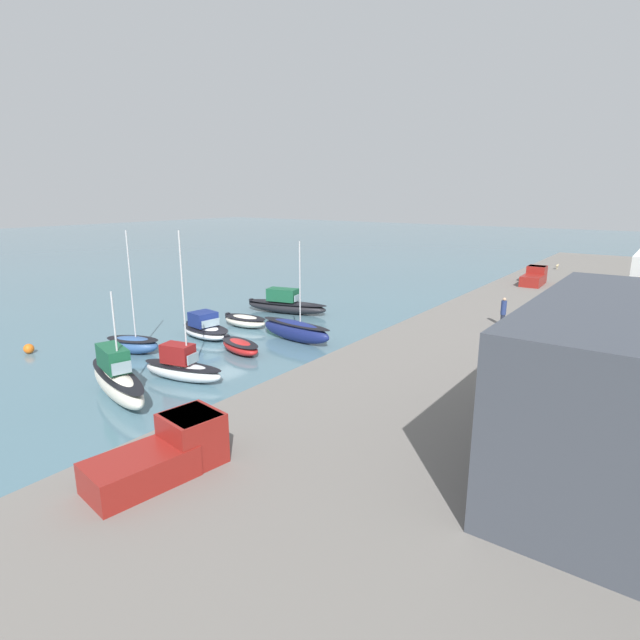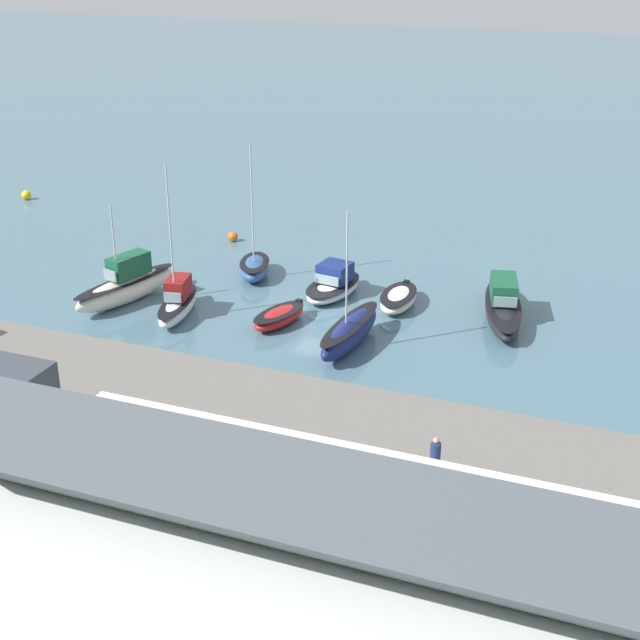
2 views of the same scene
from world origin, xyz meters
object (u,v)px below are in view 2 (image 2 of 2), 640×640
Objects in this scene: person_on_quay at (435,462)px; mooring_buoy_1 at (233,237)px; moored_boat_6 at (333,285)px; moored_boat_7 at (255,267)px; mooring_buoy_0 at (26,195)px; moored_boat_3 at (126,285)px; moored_boat_0 at (350,333)px; moored_boat_1 at (279,317)px; moored_boat_4 at (503,306)px; moored_boat_5 at (398,299)px; moored_boat_2 at (178,302)px.

person_on_quay reaches higher than mooring_buoy_1.
moored_boat_7 reaches higher than moored_boat_6.
moored_boat_3 is at bearing 141.32° from mooring_buoy_0.
moored_boat_0 is at bearing 125.43° from moored_boat_6.
moored_boat_3 is at bearing -0.18° from moored_boat_0.
moored_boat_1 is 33.71m from mooring_buoy_0.
person_on_quay is at bearing 163.40° from moored_boat_3.
moored_boat_4 is at bearing -140.62° from moored_boat_1.
moored_boat_0 reaches higher than moored_boat_1.
moored_boat_1 is 15.24m from mooring_buoy_1.
mooring_buoy_1 is (9.02, -12.29, -0.15)m from moored_boat_1.
person_on_quay is (-7.22, 19.72, 2.16)m from moored_boat_5.
moored_boat_2 is 1.04× the size of moored_boat_7.
moored_boat_5 reaches higher than mooring_buoy_1.
moored_boat_2 is at bearing 145.03° from mooring_buoy_0.
moored_boat_5 is at bearing -69.88° from person_on_quay.
moored_boat_6 is 2.54× the size of person_on_quay.
moored_boat_0 reaches higher than moored_boat_6.
mooring_buoy_1 is (3.03, -13.25, -0.49)m from moored_boat_2.
moored_boat_2 is at bearing 6.02° from moored_boat_4.
moored_boat_6 is (-1.35, -5.23, 0.21)m from moored_boat_1.
moored_boat_4 is 42.79m from mooring_buoy_0.
moored_boat_5 is 0.50× the size of moored_boat_7.
mooring_buoy_0 is at bearing -35.55° from person_on_quay.
moored_boat_4 is at bearing -172.64° from moored_boat_2.
moored_boat_7 is at bearing -17.02° from moored_boat_4.
mooring_buoy_1 is (-20.80, 3.42, -0.04)m from mooring_buoy_0.
person_on_quay is 52.45m from mooring_buoy_0.
moored_boat_7 is (-5.42, -6.56, -0.41)m from moored_boat_3.
person_on_quay is (-12.81, 14.77, 2.19)m from moored_boat_1.
moored_boat_6 is at bearing -6.11° from moored_boat_5.
mooring_buoy_1 is at bearing -78.10° from moored_boat_3.
moored_boat_0 is at bearing 153.73° from mooring_buoy_0.
moored_boat_7 is 7.49m from mooring_buoy_1.
moored_boat_1 is 0.81× the size of moored_boat_6.
moored_boat_7 reaches higher than moored_boat_5.
moored_boat_6 is at bearing -89.87° from moored_boat_1.
mooring_buoy_0 is at bearing -47.40° from moored_boat_2.
moored_boat_7 is at bearing -2.43° from moored_boat_6.
moored_boat_7 is at bearing -114.02° from moored_boat_2.
mooring_buoy_0 is (41.53, -10.29, -0.45)m from moored_boat_4.
moored_boat_2 is at bearing -36.28° from person_on_quay.
moored_boat_0 is 12.02m from moored_boat_7.
moored_boat_7 is at bearing 127.20° from mooring_buoy_1.
moored_boat_2 is (6.00, 0.96, 0.34)m from moored_boat_1.
moored_boat_1 is 0.56× the size of moored_boat_3.
moored_boat_2 is 18.81m from moored_boat_4.
moored_boat_4 is at bearing -131.58° from moored_boat_0.
moored_boat_4 is at bearing 157.23° from moored_boat_7.
moored_boat_2 is at bearing 102.87° from mooring_buoy_1.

